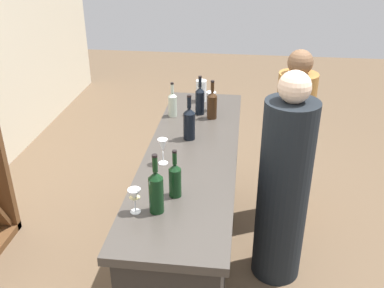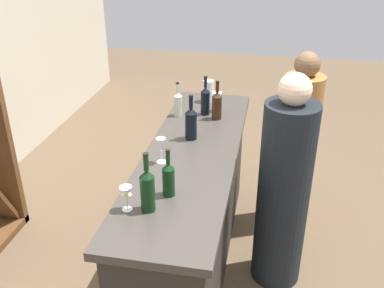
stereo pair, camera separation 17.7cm
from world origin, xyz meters
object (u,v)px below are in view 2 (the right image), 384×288
Objects in this scene: wine_bottle_center_near_black at (191,123)px; wine_glass_near_right at (126,194)px; wine_glass_near_left at (217,97)px; person_center_guest at (283,192)px; wine_bottle_far_right_near_black at (205,100)px; water_pitcher at (208,91)px; person_left_guest at (297,148)px; wine_bottle_leftmost_dark_green at (147,189)px; wine_bottle_rightmost_clear_pale at (178,103)px; wine_bottle_second_left_dark_green at (169,178)px; wine_bottle_second_right_amber_brown at (217,105)px; wine_glass_near_center at (161,145)px.

wine_bottle_center_near_black is 2.31× the size of wine_glass_near_right.
person_center_guest is (-0.74, -0.56, -0.36)m from wine_glass_near_left.
wine_bottle_far_right_near_black reaches higher than water_pitcher.
wine_bottle_center_near_black is 0.22× the size of person_left_guest.
wine_bottle_leftmost_dark_green is 1.64m from water_pitcher.
water_pitcher is (0.35, -0.19, -0.01)m from wine_bottle_rightmost_clear_pale.
wine_bottle_far_right_near_black reaches higher than wine_glass_near_left.
water_pitcher is 1.20m from person_center_guest.
wine_bottle_rightmost_clear_pale is 0.33m from wine_glass_near_left.
wine_bottle_rightmost_clear_pale reaches higher than wine_glass_near_left.
wine_bottle_second_left_dark_green is at bearing -24.80° from wine_bottle_leftmost_dark_green.
wine_bottle_second_right_amber_brown is at bearing -90.86° from wine_bottle_rightmost_clear_pale.
wine_bottle_rightmost_clear_pale reaches higher than wine_glass_near_right.
wine_bottle_second_left_dark_green is at bearing 48.03° from person_left_guest.
wine_bottle_second_right_amber_brown reaches higher than wine_glass_near_left.
wine_glass_near_center is at bearing 166.21° from wine_glass_near_left.
wine_bottle_far_right_near_black is at bearing -72.31° from wine_bottle_rightmost_clear_pale.
wine_bottle_center_near_black is at bearing 161.55° from wine_bottle_second_right_amber_brown.
wine_glass_near_left is at bearing -61.08° from wine_bottle_rightmost_clear_pale.
wine_bottle_second_left_dark_green is 1.12m from wine_bottle_second_right_amber_brown.
wine_bottle_far_right_near_black is 0.21× the size of person_left_guest.
wine_bottle_rightmost_clear_pale is (1.28, 0.12, -0.03)m from wine_bottle_leftmost_dark_green.
wine_bottle_second_right_amber_brown is (1.28, -0.19, -0.01)m from wine_bottle_leftmost_dark_green.
water_pitcher is at bearing 0.29° from wine_bottle_second_left_dark_green.
wine_glass_near_left is at bearing -12.59° from person_left_guest.
wine_glass_near_right is 1.67m from water_pitcher.
wine_bottle_rightmost_clear_pale is at bearing -2.53° from person_left_guest.
wine_bottle_second_right_amber_brown is 0.21× the size of person_left_guest.
person_center_guest reaches higher than wine_bottle_rightmost_clear_pale.
person_left_guest is at bearing -55.84° from wine_bottle_center_near_black.
water_pitcher is at bearing 18.89° from wine_bottle_second_right_amber_brown.
wine_bottle_second_left_dark_green is at bearing -159.37° from wine_glass_near_center.
wine_bottle_leftmost_dark_green is 1.04× the size of wine_bottle_center_near_black.
person_left_guest reaches higher than wine_glass_near_right.
wine_glass_near_left is at bearing -40.99° from wine_bottle_far_right_near_black.
person_center_guest is at bearing 70.81° from person_left_guest.
water_pitcher is at bearing 27.73° from wine_glass_near_left.
person_left_guest is 0.73m from person_center_guest.
wine_glass_near_right is at bearing 134.57° from wine_bottle_second_left_dark_green.
wine_bottle_rightmost_clear_pale is (1.12, 0.20, -0.00)m from wine_bottle_second_left_dark_green.
water_pitcher is 0.88m from person_left_guest.
wine_bottle_second_right_amber_brown reaches higher than wine_glass_near_center.
wine_bottle_leftmost_dark_green is 1.29m from wine_bottle_rightmost_clear_pale.
person_left_guest reaches higher than wine_bottle_second_right_amber_brown.
wine_bottle_center_near_black reaches higher than wine_glass_near_center.
person_left_guest is at bearing -30.58° from wine_bottle_leftmost_dark_green.
wine_bottle_far_right_near_black is 0.99m from person_center_guest.
water_pitcher is at bearing 3.81° from wine_bottle_far_right_near_black.
person_left_guest is at bearing -110.54° from person_center_guest.
wine_bottle_far_right_near_black reaches higher than wine_glass_near_center.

